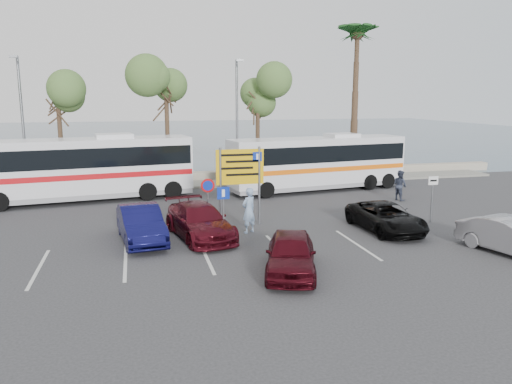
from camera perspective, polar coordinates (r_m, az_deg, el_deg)
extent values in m
plane|color=#2E2E31|center=(19.92, -2.73, -6.17)|extent=(120.00, 120.00, 0.00)
cube|color=gray|center=(33.40, -7.33, 0.85)|extent=(44.00, 2.40, 0.15)
cube|color=tan|center=(35.33, -7.70, 1.75)|extent=(48.00, 0.80, 0.60)
plane|color=#425A6A|center=(79.01, -11.13, 6.43)|extent=(140.00, 140.00, 0.00)
cylinder|color=#382619|center=(33.15, -21.35, 4.65)|extent=(0.28, 0.28, 5.04)
cylinder|color=#382619|center=(32.90, -10.06, 5.67)|extent=(0.28, 0.28, 5.60)
cylinder|color=#382619|center=(33.84, 0.19, 5.62)|extent=(0.28, 0.28, 5.18)
cylinder|color=#382619|center=(36.03, 11.22, 9.57)|extent=(0.48, 0.48, 10.00)
cylinder|color=slate|center=(32.98, -25.08, 6.93)|extent=(0.16, 0.16, 8.00)
cylinder|color=slate|center=(32.58, -25.81, 13.81)|extent=(0.12, 0.90, 0.12)
cube|color=slate|center=(32.08, -25.99, 13.76)|extent=(0.45, 0.25, 0.12)
cylinder|color=slate|center=(33.02, -2.19, 7.93)|extent=(0.16, 0.16, 8.00)
cylinder|color=slate|center=(32.61, -2.08, 14.84)|extent=(0.12, 0.90, 0.12)
cube|color=slate|center=(32.12, -1.89, 14.81)|extent=(0.45, 0.25, 0.12)
cylinder|color=slate|center=(22.58, -4.07, 0.55)|extent=(0.12, 0.12, 3.60)
cylinder|color=slate|center=(22.94, 0.36, 0.74)|extent=(0.12, 0.12, 3.60)
cube|color=#E3AC0B|center=(22.60, -1.85, 2.89)|extent=(2.20, 0.06, 1.60)
cube|color=#0C2699|center=(22.68, 0.15, 4.07)|extent=(0.42, 0.01, 0.42)
cylinder|color=slate|center=(21.84, -5.50, -1.70)|extent=(0.07, 0.07, 2.20)
cylinder|color=#B20C0C|center=(21.62, -5.54, 0.74)|extent=(0.60, 0.03, 0.60)
cylinder|color=slate|center=(20.36, -3.74, -2.60)|extent=(0.07, 0.07, 2.20)
cube|color=#0C2699|center=(20.15, -3.76, -0.12)|extent=(0.50, 0.03, 0.50)
cylinder|color=slate|center=(24.70, 19.45, -0.81)|extent=(0.07, 0.07, 2.20)
cube|color=white|center=(24.53, 19.61, 1.24)|extent=(0.50, 0.03, 0.40)
cube|color=silver|center=(29.60, -19.25, 2.88)|extent=(12.30, 4.21, 2.97)
cube|color=black|center=(29.53, -19.31, 3.90)|extent=(12.07, 4.22, 1.06)
cube|color=red|center=(29.66, -19.19, 1.97)|extent=(12.19, 4.23, 0.30)
cube|color=gray|center=(29.82, -19.07, 0.06)|extent=(12.18, 4.17, 0.55)
cube|color=silver|center=(29.43, -19.44, 5.98)|extent=(2.21, 1.87, 0.24)
cube|color=silver|center=(31.49, 7.05, 3.64)|extent=(11.59, 4.06, 2.79)
cube|color=black|center=(31.43, 7.07, 4.53)|extent=(11.37, 4.07, 0.99)
cube|color=orange|center=(31.55, 7.03, 2.83)|extent=(11.48, 4.07, 0.28)
cube|color=gray|center=(31.69, 6.99, 1.13)|extent=(11.47, 4.02, 0.52)
cube|color=silver|center=(31.34, 7.11, 6.38)|extent=(2.10, 1.78, 0.23)
imported|color=#0E0F44|center=(20.84, -13.02, -3.59)|extent=(2.10, 4.60, 1.46)
imported|color=#4E0D17|center=(21.00, -6.45, -3.34)|extent=(2.90, 5.16, 1.41)
imported|color=#3F0911|center=(16.79, 4.00, -7.01)|extent=(2.79, 4.34, 1.37)
imported|color=black|center=(22.65, 14.62, -2.80)|extent=(2.24, 4.55, 1.24)
imported|color=#99999E|center=(21.04, 27.25, -4.57)|extent=(2.53, 4.32, 1.35)
imported|color=#819ABB|center=(21.55, -0.84, -2.11)|extent=(0.87, 0.79, 1.99)
imported|color=#303648|center=(29.55, 16.12, 0.75)|extent=(0.86, 0.98, 1.72)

